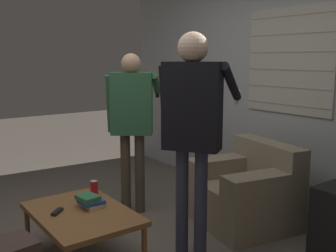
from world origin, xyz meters
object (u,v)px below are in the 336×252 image
object	(u,v)px
person_left_standing	(132,114)
book_stack	(90,201)
spare_remote	(57,212)
soda_can	(94,188)
person_right_standing	(193,118)
armchair_beige	(246,191)
coffee_table	(82,216)

from	to	relation	value
person_left_standing	book_stack	distance (m)	1.10
book_stack	person_left_standing	bearing A→B (deg)	127.79
book_stack	spare_remote	bearing A→B (deg)	-95.64
person_left_standing	soda_can	distance (m)	0.89
person_right_standing	book_stack	distance (m)	1.05
armchair_beige	spare_remote	size ratio (longest dim) A/B	8.37
book_stack	spare_remote	size ratio (longest dim) A/B	1.67
coffee_table	book_stack	distance (m)	0.14
person_left_standing	soda_can	bearing A→B (deg)	-111.74
book_stack	spare_remote	xyz separation A→B (m)	(-0.03, -0.26, -0.04)
person_right_standing	soda_can	size ratio (longest dim) A/B	13.94
book_stack	soda_can	distance (m)	0.28
person_right_standing	spare_remote	size ratio (longest dim) A/B	14.30
armchair_beige	soda_can	size ratio (longest dim) A/B	8.16
coffee_table	person_left_standing	distance (m)	1.24
spare_remote	soda_can	bearing A→B (deg)	74.38
person_left_standing	soda_can	xyz separation A→B (m)	(0.35, -0.60, -0.55)
armchair_beige	book_stack	world-z (taller)	armchair_beige
person_left_standing	soda_can	size ratio (longest dim) A/B	12.80
armchair_beige	person_left_standing	distance (m)	1.34
armchair_beige	coffee_table	xyz separation A→B (m)	(-0.26, -1.57, 0.05)
person_left_standing	person_right_standing	bearing A→B (deg)	-58.15
person_left_standing	person_right_standing	world-z (taller)	person_right_standing
armchair_beige	person_right_standing	world-z (taller)	person_right_standing
coffee_table	person_left_standing	world-z (taller)	person_left_standing
person_right_standing	coffee_table	bearing A→B (deg)	-156.17
person_left_standing	armchair_beige	bearing A→B (deg)	-12.50
person_left_standing	spare_remote	size ratio (longest dim) A/B	13.13
person_right_standing	spare_remote	xyz separation A→B (m)	(-0.53, -0.89, -0.71)
coffee_table	spare_remote	xyz separation A→B (m)	(-0.07, -0.17, 0.05)
armchair_beige	spare_remote	distance (m)	1.77
armchair_beige	coffee_table	bearing A→B (deg)	92.23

